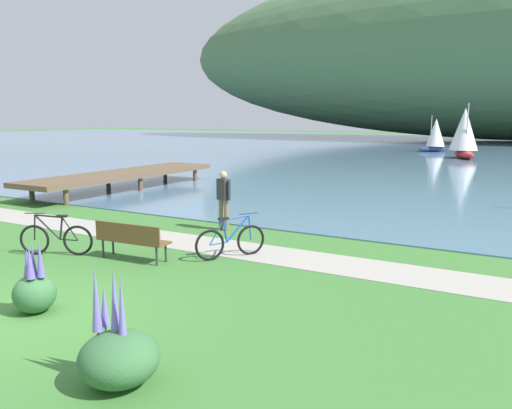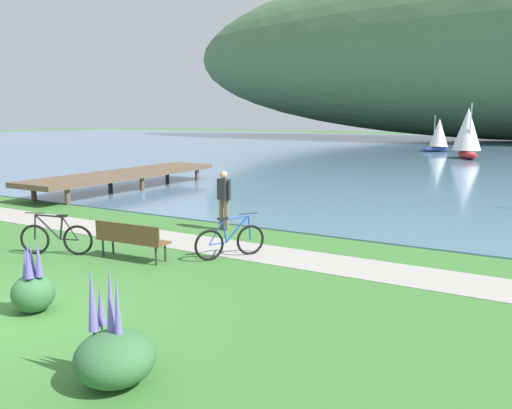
{
  "view_description": "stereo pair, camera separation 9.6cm",
  "coord_description": "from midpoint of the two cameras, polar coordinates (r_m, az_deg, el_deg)",
  "views": [
    {
      "loc": [
        7.38,
        -5.09,
        3.26
      ],
      "look_at": [
        0.89,
        6.3,
        1.0
      ],
      "focal_mm": 36.28,
      "sensor_mm": 36.0,
      "label": 1
    },
    {
      "loc": [
        7.46,
        -5.04,
        3.26
      ],
      "look_at": [
        0.89,
        6.3,
        1.0
      ],
      "focal_mm": 36.28,
      "sensor_mm": 36.0,
      "label": 2
    }
  ],
  "objects": [
    {
      "name": "sailboat_nearest_to_shore",
      "position": [
        42.73,
        22.35,
        7.36
      ],
      "size": [
        2.81,
        3.63,
        4.17
      ],
      "color": "#B22323",
      "rests_on": "bay_water"
    },
    {
      "name": "pier_dock",
      "position": [
        23.68,
        -14.09,
        3.25
      ],
      "size": [
        2.4,
        10.0,
        0.8
      ],
      "color": "brown",
      "rests_on": "ground"
    },
    {
      "name": "ground_plane",
      "position": [
        9.56,
        -24.44,
        -11.07
      ],
      "size": [
        200.0,
        200.0,
        0.0
      ],
      "primitive_type": "plane",
      "color": "#3D7533"
    },
    {
      "name": "echium_bush_beside_closest",
      "position": [
        9.49,
        -23.1,
        -8.6
      ],
      "size": [
        0.7,
        0.7,
        1.24
      ],
      "color": "#386B3D",
      "rests_on": "ground"
    },
    {
      "name": "sailboat_mid_bay",
      "position": [
        49.78,
        19.53,
        7.27
      ],
      "size": [
        2.63,
        2.57,
        3.25
      ],
      "color": "navy",
      "rests_on": "bay_water"
    },
    {
      "name": "bicycle_leaning_near_bench",
      "position": [
        13.11,
        -20.99,
        -3.49
      ],
      "size": [
        1.61,
        0.83,
        1.01
      ],
      "color": "black",
      "rests_on": "ground"
    },
    {
      "name": "bay_water",
      "position": [
        53.48,
        22.16,
        5.58
      ],
      "size": [
        180.0,
        80.0,
        0.04
      ],
      "primitive_type": "cube",
      "color": "#5B7F9E",
      "rests_on": "ground"
    },
    {
      "name": "echium_bush_mid_cluster",
      "position": [
        6.79,
        -14.94,
        -15.72
      ],
      "size": [
        1.0,
        1.0,
        1.48
      ],
      "color": "#386B3D",
      "rests_on": "ground"
    },
    {
      "name": "shoreline_path",
      "position": [
        13.24,
        -5.07,
        -4.48
      ],
      "size": [
        60.0,
        1.5,
        0.01
      ],
      "primitive_type": "cube",
      "color": "#A39E93",
      "rests_on": "ground"
    },
    {
      "name": "person_at_shoreline",
      "position": [
        14.8,
        -3.37,
        0.9
      ],
      "size": [
        0.58,
        0.33,
        1.71
      ],
      "color": "#72604C",
      "rests_on": "ground"
    },
    {
      "name": "bicycle_beside_path",
      "position": [
        12.0,
        -2.61,
        -4.02
      ],
      "size": [
        0.99,
        1.53,
        1.01
      ],
      "color": "black",
      "rests_on": "ground"
    },
    {
      "name": "park_bench_near_camera",
      "position": [
        12.07,
        -13.42,
        -3.59
      ],
      "size": [
        1.83,
        0.59,
        0.88
      ],
      "color": "brown",
      "rests_on": "ground"
    }
  ]
}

